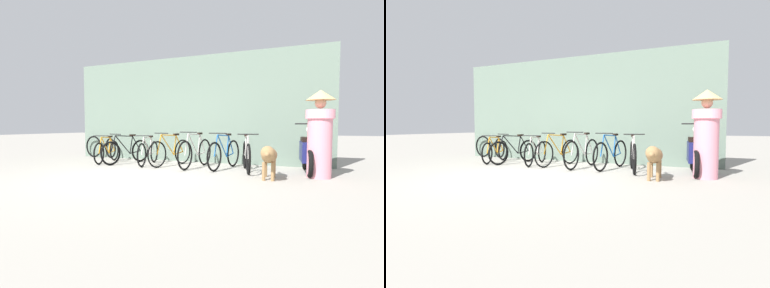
{
  "view_description": "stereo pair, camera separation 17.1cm",
  "coord_description": "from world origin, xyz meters",
  "views": [
    {
      "loc": [
        3.56,
        -5.1,
        1.06
      ],
      "look_at": [
        0.92,
        1.04,
        0.65
      ],
      "focal_mm": 28.0,
      "sensor_mm": 36.0,
      "label": 1
    },
    {
      "loc": [
        3.72,
        -5.03,
        1.06
      ],
      "look_at": [
        0.92,
        1.04,
        0.65
      ],
      "focal_mm": 28.0,
      "sensor_mm": 36.0,
      "label": 2
    }
  ],
  "objects": [
    {
      "name": "motorcycle",
      "position": [
        3.3,
        1.99,
        0.45
      ],
      "size": [
        0.58,
        1.82,
        1.11
      ],
      "rotation": [
        0.0,
        0.0,
        -1.45
      ],
      "color": "black",
      "rests_on": "ground"
    },
    {
      "name": "bicycle_5",
      "position": [
        1.4,
        1.92,
        0.37
      ],
      "size": [
        0.46,
        1.7,
        0.9
      ],
      "rotation": [
        0.0,
        0.0,
        -1.73
      ],
      "color": "black",
      "rests_on": "ground"
    },
    {
      "name": "stray_dog",
      "position": [
        2.64,
        0.85,
        0.47
      ],
      "size": [
        0.37,
        1.25,
        0.69
      ],
      "rotation": [
        0.0,
        0.0,
        4.8
      ],
      "color": "#997247",
      "rests_on": "ground"
    },
    {
      "name": "spare_tire_right",
      "position": [
        -2.75,
        2.81,
        0.32
      ],
      "size": [
        0.62,
        0.29,
        0.65
      ],
      "rotation": [
        0.0,
        0.0,
        -0.39
      ],
      "color": "black",
      "rests_on": "ground"
    },
    {
      "name": "bicycle_1",
      "position": [
        -1.43,
        1.84,
        0.34
      ],
      "size": [
        0.56,
        1.65,
        0.84
      ],
      "rotation": [
        0.0,
        0.0,
        -1.83
      ],
      "color": "black",
      "rests_on": "ground"
    },
    {
      "name": "bicycle_0",
      "position": [
        -2.09,
        1.83,
        0.33
      ],
      "size": [
        0.53,
        1.57,
        0.79
      ],
      "rotation": [
        0.0,
        0.0,
        -1.33
      ],
      "color": "black",
      "rests_on": "ground"
    },
    {
      "name": "ground_plane",
      "position": [
        0.0,
        0.0,
        0.0
      ],
      "size": [
        60.0,
        60.0,
        0.0
      ],
      "primitive_type": "plane",
      "color": "#9E998E"
    },
    {
      "name": "person_in_robes",
      "position": [
        3.55,
        1.47,
        0.94
      ],
      "size": [
        0.75,
        0.75,
        1.78
      ],
      "rotation": [
        0.0,
        0.0,
        2.75
      ],
      "color": "pink",
      "rests_on": "ground"
    },
    {
      "name": "bicycle_3",
      "position": [
        -0.08,
        1.92,
        0.37
      ],
      "size": [
        0.54,
        1.66,
        0.88
      ],
      "rotation": [
        0.0,
        0.0,
        -1.81
      ],
      "color": "black",
      "rests_on": "ground"
    },
    {
      "name": "spare_tire_left",
      "position": [
        -3.44,
        2.8,
        0.36
      ],
      "size": [
        0.72,
        0.14,
        0.72
      ],
      "rotation": [
        0.0,
        0.0,
        -0.13
      ],
      "color": "black",
      "rests_on": "ground"
    },
    {
      "name": "bicycle_2",
      "position": [
        -0.74,
        1.88,
        0.34
      ],
      "size": [
        0.49,
        1.59,
        0.81
      ],
      "rotation": [
        0.0,
        0.0,
        -1.36
      ],
      "color": "black",
      "rests_on": "ground"
    },
    {
      "name": "bicycle_6",
      "position": [
        1.99,
        1.75,
        0.36
      ],
      "size": [
        0.6,
        1.57,
        0.88
      ],
      "rotation": [
        0.0,
        0.0,
        -1.26
      ],
      "color": "black",
      "rests_on": "ground"
    },
    {
      "name": "shop_wall_back",
      "position": [
        0.0,
        3.05,
        1.53
      ],
      "size": [
        7.89,
        0.2,
        3.07
      ],
      "color": "slate",
      "rests_on": "ground"
    },
    {
      "name": "bicycle_4",
      "position": [
        0.66,
        1.86,
        0.38
      ],
      "size": [
        0.46,
        1.76,
        0.92
      ],
      "rotation": [
        0.0,
        0.0,
        -1.66
      ],
      "color": "black",
      "rests_on": "ground"
    }
  ]
}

